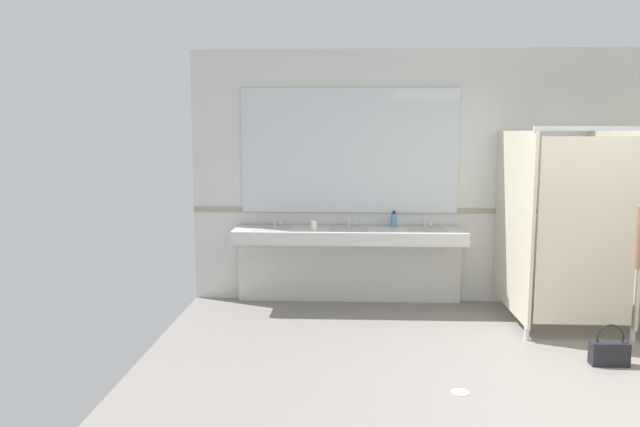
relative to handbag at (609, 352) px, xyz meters
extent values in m
cube|color=gray|center=(-0.30, -0.71, -0.16)|extent=(7.33, 5.86, 0.10)
cube|color=silver|center=(-0.30, 1.98, 1.31)|extent=(7.33, 0.12, 2.85)
cube|color=#9E937F|center=(-0.30, 1.92, 0.94)|extent=(7.33, 0.01, 0.06)
cube|color=silver|center=(-2.18, 1.63, 0.69)|extent=(2.54, 0.54, 0.14)
cube|color=silver|center=(-2.18, 1.86, 0.25)|extent=(2.54, 0.08, 0.74)
cube|color=#ADADA8|center=(-3.02, 1.60, 0.71)|extent=(0.42, 0.30, 0.11)
cylinder|color=silver|center=(-3.02, 1.81, 0.82)|extent=(0.04, 0.04, 0.11)
cylinder|color=silver|center=(-3.02, 1.76, 0.86)|extent=(0.03, 0.11, 0.03)
sphere|color=silver|center=(-2.95, 1.82, 0.79)|extent=(0.04, 0.04, 0.04)
cube|color=#ADADA8|center=(-2.18, 1.60, 0.71)|extent=(0.42, 0.30, 0.11)
cylinder|color=silver|center=(-2.18, 1.81, 0.82)|extent=(0.04, 0.04, 0.11)
cylinder|color=silver|center=(-2.18, 1.76, 0.86)|extent=(0.03, 0.11, 0.03)
sphere|color=silver|center=(-2.11, 1.82, 0.79)|extent=(0.04, 0.04, 0.04)
cube|color=#ADADA8|center=(-1.33, 1.60, 0.71)|extent=(0.42, 0.30, 0.11)
cylinder|color=silver|center=(-1.33, 1.81, 0.82)|extent=(0.04, 0.04, 0.11)
cylinder|color=silver|center=(-1.33, 1.76, 0.86)|extent=(0.03, 0.11, 0.03)
sphere|color=silver|center=(-1.26, 1.82, 0.79)|extent=(0.04, 0.04, 0.04)
cube|color=silver|center=(-2.18, 1.91, 1.61)|extent=(2.44, 0.02, 1.40)
cube|color=beige|center=(-0.51, 1.22, 0.92)|extent=(0.03, 1.37, 1.83)
cylinder|color=silver|center=(-0.51, 0.60, -0.05)|extent=(0.05, 0.05, 0.12)
cube|color=beige|center=(0.46, 1.22, 0.92)|extent=(0.03, 1.37, 1.83)
cylinder|color=silver|center=(0.46, 0.60, -0.05)|extent=(0.05, 0.05, 0.12)
cube|color=beige|center=(-0.02, 0.57, 0.92)|extent=(0.89, 0.03, 1.73)
cylinder|color=#8C664C|center=(0.13, -0.12, 0.99)|extent=(0.08, 0.08, 0.51)
cube|color=black|center=(0.00, 0.00, -0.01)|extent=(0.31, 0.12, 0.20)
torus|color=black|center=(0.00, 0.00, 0.12)|extent=(0.23, 0.02, 0.23)
cylinder|color=teal|center=(-1.67, 1.80, 0.84)|extent=(0.07, 0.07, 0.15)
cylinder|color=black|center=(-1.67, 1.80, 0.93)|extent=(0.03, 0.03, 0.04)
cylinder|color=white|center=(-2.56, 1.56, 0.81)|extent=(0.07, 0.07, 0.10)
cylinder|color=#B7BABF|center=(-1.34, -0.60, -0.11)|extent=(0.14, 0.14, 0.01)
camera|label=1|loc=(-2.19, -5.00, 1.82)|focal=34.31mm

